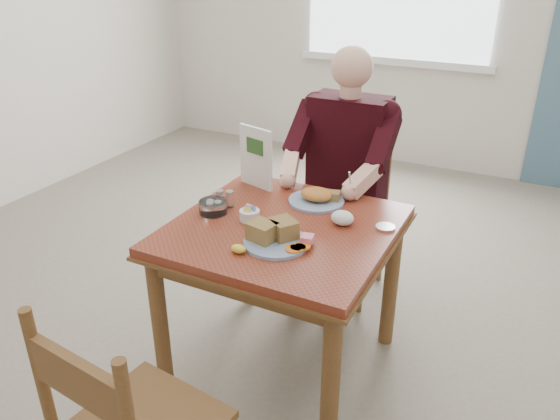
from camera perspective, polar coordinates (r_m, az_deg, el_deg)
The scene contains 14 objects.
floor at distance 2.73m, azimuth 0.29°, elevation -15.72°, with size 6.00×6.00×0.00m, color #70695B.
wall_back at distance 4.94m, azimuth 17.08°, elevation 19.83°, with size 5.50×5.50×0.00m, color beige.
lemon_wedge at distance 2.10m, azimuth -4.36°, elevation -4.07°, with size 0.06×0.04×0.03m, color yellow.
napkin at distance 2.31m, azimuth 6.54°, elevation -0.82°, with size 0.10×0.08×0.06m, color white.
metal_dish at distance 2.32m, azimuth 10.95°, elevation -1.77°, with size 0.08×0.08×0.01m, color silver.
table at distance 2.36m, azimuth 0.32°, elevation -3.99°, with size 0.92×0.92×0.75m.
chair_far at distance 3.09m, azimuth 6.92°, elevation -0.05°, with size 0.42×0.42×0.95m.
diner at distance 2.88m, azimuth 6.64°, elevation 5.24°, with size 0.53×0.56×1.39m.
near_plate at distance 2.16m, azimuth -0.41°, elevation -2.70°, with size 0.33×0.33×0.09m.
far_plate at distance 2.51m, azimuth 3.96°, elevation 1.34°, with size 0.31×0.31×0.07m.
caddy at distance 2.35m, azimuth -3.19°, elevation -0.52°, with size 0.10×0.10×0.07m.
shakers at distance 2.47m, azimuth -5.79°, elevation 1.19°, with size 0.09×0.06×0.08m.
creamer at distance 2.42m, azimuth -7.02°, elevation 0.34°, with size 0.15×0.15×0.06m.
menu at distance 2.64m, azimuth -2.54°, elevation 5.55°, with size 0.20×0.07×0.30m.
Camera 1 is at (0.91, -1.84, 1.80)m, focal length 35.00 mm.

